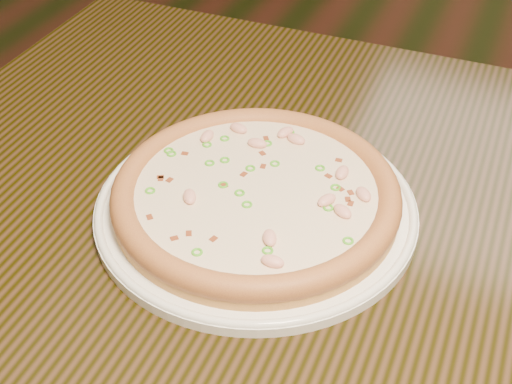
% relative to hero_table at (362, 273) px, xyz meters
% --- Properties ---
extents(ground, '(9.00, 9.00, 0.00)m').
position_rel_hero_table_xyz_m(ground, '(0.22, 0.67, -0.65)').
color(ground, black).
extents(hero_table, '(1.20, 0.80, 0.75)m').
position_rel_hero_table_xyz_m(hero_table, '(0.00, 0.00, 0.00)').
color(hero_table, black).
rests_on(hero_table, ground).
extents(plate, '(0.36, 0.36, 0.02)m').
position_rel_hero_table_xyz_m(plate, '(-0.12, -0.05, 0.11)').
color(plate, white).
rests_on(plate, hero_table).
extents(pizza, '(0.32, 0.32, 0.03)m').
position_rel_hero_table_xyz_m(pizza, '(-0.12, -0.05, 0.13)').
color(pizza, tan).
rests_on(pizza, plate).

